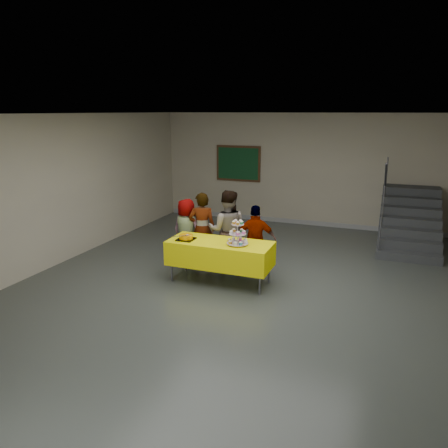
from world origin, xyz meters
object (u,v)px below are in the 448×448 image
(schoolchild_c, at_px, (227,230))
(bear_cake, at_px, (186,237))
(bake_table, at_px, (220,253))
(schoolchild_d, at_px, (256,240))
(schoolchild_b, at_px, (202,229))
(noticeboard, at_px, (238,164))
(schoolchild_a, at_px, (187,231))
(staircase, at_px, (409,223))
(cupcake_stand, at_px, (238,235))

(schoolchild_c, bearing_deg, bear_cake, 44.15)
(bake_table, xyz_separation_m, schoolchild_d, (0.48, 0.64, 0.12))
(bake_table, bearing_deg, schoolchild_c, 100.16)
(schoolchild_b, relative_size, noticeboard, 1.15)
(bear_cake, relative_size, schoolchild_b, 0.24)
(schoolchild_c, bearing_deg, noticeboard, -87.99)
(bake_table, relative_size, noticeboard, 1.45)
(schoolchild_a, height_order, staircase, staircase)
(schoolchild_b, relative_size, staircase, 0.62)
(schoolchild_a, height_order, noticeboard, noticeboard)
(schoolchild_b, xyz_separation_m, schoolchild_c, (0.56, -0.05, 0.04))
(schoolchild_a, distance_m, noticeboard, 4.03)
(noticeboard, bearing_deg, schoolchild_c, -73.46)
(bake_table, bearing_deg, schoolchild_d, 53.27)
(schoolchild_b, bearing_deg, schoolchild_a, -26.36)
(cupcake_stand, distance_m, noticeboard, 5.09)
(schoolchild_a, xyz_separation_m, noticeboard, (-0.26, 3.91, 0.94))
(schoolchild_d, xyz_separation_m, noticeboard, (-1.79, 4.07, 0.93))
(bear_cake, xyz_separation_m, noticeboard, (-0.69, 4.81, 0.77))
(bear_cake, xyz_separation_m, schoolchild_b, (-0.07, 0.87, -0.08))
(cupcake_stand, bearing_deg, bear_cake, -177.26)
(staircase, bearing_deg, noticeboard, 169.62)
(schoolchild_b, height_order, staircase, staircase)
(schoolchild_a, xyz_separation_m, staircase, (4.30, 3.08, -0.17))
(bear_cake, distance_m, schoolchild_a, 1.01)
(schoolchild_c, relative_size, schoolchild_d, 1.17)
(cupcake_stand, bearing_deg, noticeboard, 109.29)
(bear_cake, xyz_separation_m, schoolchild_a, (-0.43, 0.90, -0.17))
(cupcake_stand, relative_size, schoolchild_a, 0.34)
(bear_cake, xyz_separation_m, schoolchild_d, (1.10, 0.74, -0.16))
(schoolchild_b, bearing_deg, noticeboard, -101.90)
(bear_cake, height_order, schoolchild_b, schoolchild_b)
(bake_table, distance_m, cupcake_stand, 0.53)
(schoolchild_c, distance_m, staircase, 4.63)
(schoolchild_c, xyz_separation_m, schoolchild_d, (0.60, -0.08, -0.12))
(bake_table, height_order, schoolchild_a, schoolchild_a)
(schoolchild_b, bearing_deg, schoolchild_d, 153.10)
(schoolchild_d, distance_m, noticeboard, 4.54)
(bake_table, relative_size, schoolchild_b, 1.26)
(bake_table, bearing_deg, cupcake_stand, -9.25)
(schoolchild_d, xyz_separation_m, staircase, (2.77, 3.24, -0.18))
(schoolchild_a, bearing_deg, staircase, -134.85)
(schoolchild_b, distance_m, schoolchild_c, 0.57)
(cupcake_stand, distance_m, schoolchild_a, 1.67)
(schoolchild_a, bearing_deg, schoolchild_c, -175.57)
(schoolchild_b, bearing_deg, bake_table, 111.39)
(schoolchild_b, bearing_deg, staircase, -162.54)
(bake_table, height_order, noticeboard, noticeboard)
(cupcake_stand, distance_m, schoolchild_c, 0.92)
(schoolchild_b, height_order, noticeboard, noticeboard)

